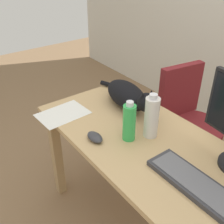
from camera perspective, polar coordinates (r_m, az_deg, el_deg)
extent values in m
cube|color=tan|center=(1.45, 8.40, -7.19)|extent=(1.43, 0.64, 0.03)
cube|color=tan|center=(1.99, -11.53, -8.80)|extent=(0.06, 0.06, 0.72)
cube|color=tan|center=(2.20, 0.71, -3.63)|extent=(0.06, 0.06, 0.72)
cylinder|color=black|center=(2.38, 14.85, -12.34)|extent=(0.48, 0.48, 0.04)
cylinder|color=black|center=(2.24, 15.55, -8.61)|extent=(0.06, 0.06, 0.44)
cylinder|color=maroon|center=(2.09, 16.53, -3.32)|extent=(0.44, 0.44, 0.06)
cube|color=maroon|center=(2.09, 14.09, 4.43)|extent=(0.12, 0.36, 0.40)
cube|color=#333338|center=(1.25, 16.99, -14.22)|extent=(0.44, 0.15, 0.02)
cube|color=slate|center=(1.24, 17.09, -13.77)|extent=(0.40, 0.12, 0.00)
ellipsoid|color=black|center=(1.72, 3.02, 3.65)|extent=(0.38, 0.23, 0.15)
sphere|color=black|center=(1.55, 7.25, 2.02)|extent=(0.11, 0.11, 0.11)
cone|color=black|center=(1.54, 8.29, 3.89)|extent=(0.04, 0.04, 0.04)
cone|color=black|center=(1.51, 6.44, 3.38)|extent=(0.04, 0.04, 0.04)
cylinder|color=black|center=(1.96, -0.05, 5.62)|extent=(0.18, 0.09, 0.03)
ellipsoid|color=#333338|center=(1.44, -3.62, -5.28)|extent=(0.11, 0.06, 0.04)
cube|color=white|center=(1.69, -10.31, -0.37)|extent=(0.23, 0.31, 0.00)
cylinder|color=green|center=(1.40, 3.63, -2.26)|extent=(0.07, 0.07, 0.20)
cylinder|color=silver|center=(1.34, 3.79, 1.74)|extent=(0.04, 0.04, 0.02)
cylinder|color=silver|center=(1.43, 8.30, -1.16)|extent=(0.08, 0.08, 0.23)
cylinder|color=silver|center=(1.37, 8.71, 3.27)|extent=(0.04, 0.04, 0.02)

